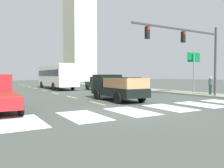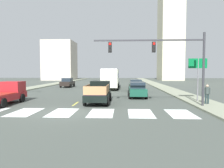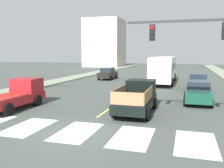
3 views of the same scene
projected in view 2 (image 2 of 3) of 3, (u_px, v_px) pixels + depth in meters
The scene contains 27 objects.
ground_plane at pixel (63, 113), 14.68m from camera, with size 160.00×160.00×0.00m, color #434A44.
sidewalk_right at pixel (170, 90), 32.04m from camera, with size 2.81×110.00×0.15m, color gray.
sidewalk_left at pixel (24, 89), 33.20m from camera, with size 2.81×110.00×0.15m, color gray.
crosswalk_stripe_2 at pixel (25, 112), 14.82m from camera, with size 1.71×3.21×0.01m, color white.
crosswalk_stripe_3 at pixel (63, 112), 14.68m from camera, with size 1.71×3.21×0.01m, color white.
crosswalk_stripe_4 at pixel (101, 113), 14.54m from camera, with size 1.71×3.21×0.01m, color white.
crosswalk_stripe_5 at pixel (141, 113), 14.40m from camera, with size 1.71×3.21×0.01m, color white.
crosswalk_stripe_6 at pixel (181, 114), 14.26m from camera, with size 1.71×3.21×0.01m, color white.
lane_dash_0 at pixel (76, 104), 18.67m from camera, with size 0.16×2.40×0.01m, color #D1CB4A.
lane_dash_1 at pixel (85, 97), 23.65m from camera, with size 0.16×2.40×0.01m, color #D1CB4A.
lane_dash_2 at pixel (92, 93), 28.63m from camera, with size 0.16×2.40×0.01m, color #D1CB4A.
lane_dash_3 at pixel (96, 89), 33.62m from camera, with size 0.16×2.40×0.01m, color #D1CB4A.
lane_dash_4 at pixel (100, 87), 38.60m from camera, with size 0.16×2.40×0.01m, color #D1CB4A.
lane_dash_5 at pixel (102, 85), 43.59m from camera, with size 0.16×2.40×0.01m, color #D1CB4A.
lane_dash_6 at pixel (104, 84), 48.57m from camera, with size 0.16×2.40×0.01m, color #D1CB4A.
lane_dash_7 at pixel (106, 83), 53.56m from camera, with size 0.16×2.40×0.01m, color #D1CB4A.
pickup_stakebed at pixel (99, 92), 19.49m from camera, with size 2.18×5.20×1.96m.
pickup_dark at pixel (6, 94), 18.56m from camera, with size 2.18×5.20×1.96m.
city_bus at pixel (111, 77), 35.52m from camera, with size 2.72×10.80×3.32m.
sedan_near_right at pixel (137, 90), 23.25m from camera, with size 2.02×4.40×1.72m.
sedan_far at pixel (136, 86), 30.21m from camera, with size 2.02×4.40×1.72m.
sedan_mid at pixel (68, 83), 38.52m from camera, with size 2.02×4.40×1.72m.
traffic_signal_gantry at pixel (168, 55), 16.67m from camera, with size 8.88×0.27×6.00m.
direction_sign_green at pixel (198, 70), 19.27m from camera, with size 1.70×0.12×4.20m.
pedestrian_waiting at pixel (207, 92), 17.63m from camera, with size 0.53×0.34×1.64m.
tower_tall_centre at pixel (171, 17), 69.48m from camera, with size 7.08×10.55×42.06m, color beige.
block_mid_left at pixel (60, 61), 71.62m from camera, with size 9.89×10.15×13.16m, color #BCB1A4.
Camera 2 is at (4.21, -14.34, 2.89)m, focal length 33.40 mm.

